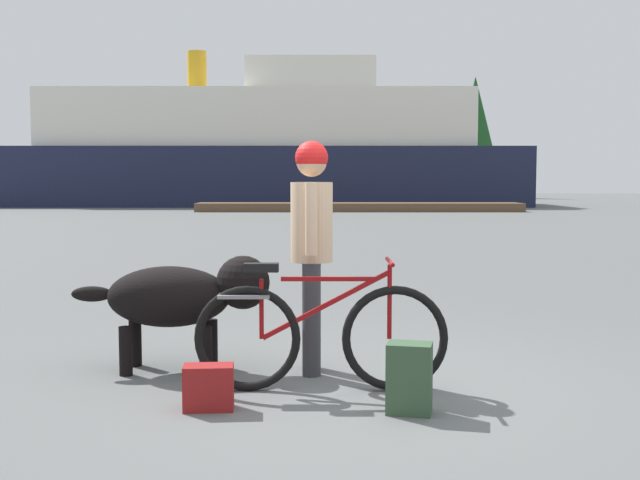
{
  "coord_description": "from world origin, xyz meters",
  "views": [
    {
      "loc": [
        -0.27,
        -5.35,
        1.48
      ],
      "look_at": [
        -0.26,
        0.83,
        1.0
      ],
      "focal_mm": 43.42,
      "sensor_mm": 36.0,
      "label": 1
    }
  ],
  "objects_px": {
    "person_cyclist": "(311,233)",
    "dog": "(182,296)",
    "bicycle": "(318,335)",
    "backpack": "(408,378)",
    "ferry_boat": "(261,151)",
    "handbag_pannier": "(208,387)"
  },
  "relations": [
    {
      "from": "person_cyclist",
      "to": "dog",
      "type": "distance_m",
      "value": 1.11
    },
    {
      "from": "bicycle",
      "to": "person_cyclist",
      "type": "distance_m",
      "value": 0.87
    },
    {
      "from": "bicycle",
      "to": "dog",
      "type": "height_order",
      "value": "bicycle"
    },
    {
      "from": "dog",
      "to": "backpack",
      "type": "height_order",
      "value": "dog"
    },
    {
      "from": "backpack",
      "to": "ferry_boat",
      "type": "bearing_deg",
      "value": 95.59
    },
    {
      "from": "bicycle",
      "to": "ferry_boat",
      "type": "relative_size",
      "value": 0.06
    },
    {
      "from": "handbag_pannier",
      "to": "ferry_boat",
      "type": "height_order",
      "value": "ferry_boat"
    },
    {
      "from": "dog",
      "to": "handbag_pannier",
      "type": "xyz_separation_m",
      "value": [
        0.34,
        -1.03,
        -0.44
      ]
    },
    {
      "from": "dog",
      "to": "ferry_boat",
      "type": "xyz_separation_m",
      "value": [
        -2.34,
        39.41,
        2.55
      ]
    },
    {
      "from": "person_cyclist",
      "to": "dog",
      "type": "xyz_separation_m",
      "value": [
        -0.99,
        0.05,
        -0.49
      ]
    },
    {
      "from": "dog",
      "to": "handbag_pannier",
      "type": "bearing_deg",
      "value": -71.85
    },
    {
      "from": "dog",
      "to": "person_cyclist",
      "type": "bearing_deg",
      "value": -2.81
    },
    {
      "from": "person_cyclist",
      "to": "ferry_boat",
      "type": "xyz_separation_m",
      "value": [
        -3.33,
        39.46,
        2.06
      ]
    },
    {
      "from": "backpack",
      "to": "handbag_pannier",
      "type": "bearing_deg",
      "value": 176.85
    },
    {
      "from": "bicycle",
      "to": "ferry_boat",
      "type": "distance_m",
      "value": 40.23
    },
    {
      "from": "bicycle",
      "to": "ferry_boat",
      "type": "bearing_deg",
      "value": 94.84
    },
    {
      "from": "dog",
      "to": "handbag_pannier",
      "type": "relative_size",
      "value": 4.8
    },
    {
      "from": "backpack",
      "to": "bicycle",
      "type": "bearing_deg",
      "value": 138.16
    },
    {
      "from": "person_cyclist",
      "to": "dog",
      "type": "bearing_deg",
      "value": 177.19
    },
    {
      "from": "dog",
      "to": "ferry_boat",
      "type": "bearing_deg",
      "value": 93.4
    },
    {
      "from": "dog",
      "to": "backpack",
      "type": "bearing_deg",
      "value": -34.07
    },
    {
      "from": "person_cyclist",
      "to": "ferry_boat",
      "type": "bearing_deg",
      "value": 94.82
    }
  ]
}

